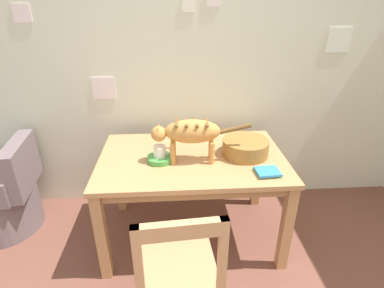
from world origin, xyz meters
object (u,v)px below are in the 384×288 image
object	(u,v)px
coffee_mug	(160,151)
wicker_armchair	(4,199)
dining_table	(192,166)
cat	(189,133)
wooden_chair_near	(179,275)
saucer_bowl	(160,159)
magazine	(249,141)
book_stack	(267,172)
wicker_basket	(245,147)

from	to	relation	value
coffee_mug	wicker_armchair	distance (m)	1.46
dining_table	wicker_armchair	distance (m)	1.62
cat	wooden_chair_near	size ratio (longest dim) A/B	0.73
saucer_bowl	wicker_armchair	bearing A→B (deg)	168.85
wicker_armchair	magazine	bearing A→B (deg)	-95.80
coffee_mug	wooden_chair_near	bearing A→B (deg)	-82.02
book_stack	coffee_mug	bearing A→B (deg)	162.98
cat	magazine	world-z (taller)	cat
coffee_mug	wicker_armchair	xyz separation A→B (m)	(-1.33, 0.26, -0.54)
dining_table	wicker_armchair	xyz separation A→B (m)	(-1.56, 0.20, -0.38)
cat	wicker_basket	xyz separation A→B (m)	(0.42, 0.07, -0.16)
wicker_basket	dining_table	bearing A→B (deg)	-179.75
wicker_basket	cat	bearing A→B (deg)	-170.63
cat	saucer_bowl	bearing A→B (deg)	90.00
dining_table	book_stack	world-z (taller)	book_stack
dining_table	saucer_bowl	size ratio (longest dim) A/B	7.43
saucer_bowl	wicker_armchair	distance (m)	1.44
cat	coffee_mug	distance (m)	0.25
wicker_basket	wooden_chair_near	size ratio (longest dim) A/B	0.36
dining_table	cat	size ratio (longest dim) A/B	1.97
magazine	wicker_basket	world-z (taller)	wicker_basket
magazine	coffee_mug	bearing A→B (deg)	-175.84
magazine	dining_table	bearing A→B (deg)	-172.64
coffee_mug	magazine	world-z (taller)	coffee_mug
coffee_mug	wicker_basket	size ratio (longest dim) A/B	0.38
dining_table	wicker_armchair	bearing A→B (deg)	172.55
wicker_basket	wooden_chair_near	world-z (taller)	wooden_chair_near
cat	magazine	size ratio (longest dim) A/B	2.59
saucer_bowl	magazine	distance (m)	0.76
magazine	book_stack	distance (m)	0.49
book_stack	wicker_armchair	distance (m)	2.15
magazine	wooden_chair_near	size ratio (longest dim) A/B	0.28
dining_table	coffee_mug	world-z (taller)	coffee_mug
coffee_mug	wooden_chair_near	world-z (taller)	wooden_chair_near
wooden_chair_near	dining_table	bearing A→B (deg)	76.97
cat	book_stack	xyz separation A→B (m)	(0.50, -0.21, -0.21)
magazine	book_stack	bearing A→B (deg)	-106.41
magazine	cat	bearing A→B (deg)	-167.47
book_stack	wooden_chair_near	world-z (taller)	wooden_chair_near
magazine	wicker_armchair	bearing A→B (deg)	163.26
book_stack	magazine	bearing A→B (deg)	90.66
saucer_bowl	coffee_mug	size ratio (longest dim) A/B	1.43
coffee_mug	wooden_chair_near	size ratio (longest dim) A/B	0.14
dining_table	wooden_chair_near	world-z (taller)	wooden_chair_near
cat	magazine	bearing A→B (deg)	-57.92
saucer_bowl	wooden_chair_near	size ratio (longest dim) A/B	0.19
coffee_mug	dining_table	bearing A→B (deg)	14.14
magazine	wooden_chair_near	world-z (taller)	wooden_chair_near
wicker_armchair	book_stack	bearing A→B (deg)	-109.36
dining_table	wooden_chair_near	xyz separation A→B (m)	(-0.12, -0.81, -0.19)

